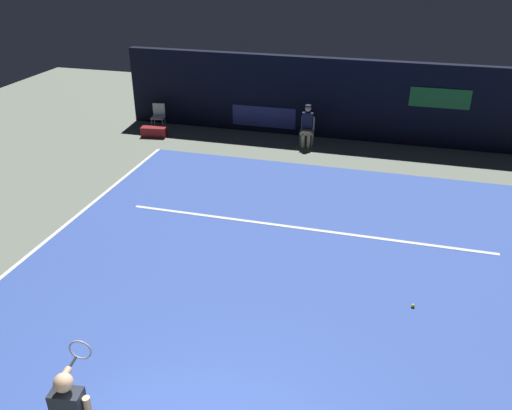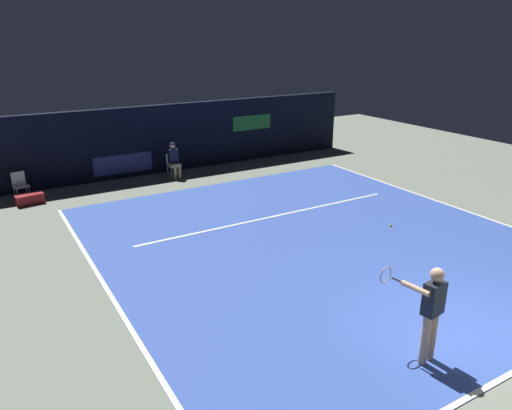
{
  "view_description": "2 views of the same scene",
  "coord_description": "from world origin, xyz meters",
  "px_view_note": "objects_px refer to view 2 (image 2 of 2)",
  "views": [
    {
      "loc": [
        1.8,
        -3.65,
        6.01
      ],
      "look_at": [
        -0.87,
        6.03,
        0.94
      ],
      "focal_mm": 37.4,
      "sensor_mm": 36.0,
      "label": 1
    },
    {
      "loc": [
        -7.28,
        -4.38,
        5.17
      ],
      "look_at": [
        -1.01,
        6.2,
        0.79
      ],
      "focal_mm": 34.05,
      "sensor_mm": 36.0,
      "label": 2
    }
  ],
  "objects_px": {
    "tennis_player": "(431,309)",
    "tennis_ball": "(391,225)",
    "equipment_bag": "(30,199)",
    "line_judge_on_chair": "(174,160)",
    "courtside_chair_near": "(20,184)"
  },
  "relations": [
    {
      "from": "tennis_ball",
      "to": "courtside_chair_near",
      "type": "bearing_deg",
      "value": 137.2
    },
    {
      "from": "tennis_player",
      "to": "tennis_ball",
      "type": "xyz_separation_m",
      "value": [
        3.89,
        4.59,
        -0.94
      ]
    },
    {
      "from": "equipment_bag",
      "to": "tennis_player",
      "type": "bearing_deg",
      "value": -76.76
    },
    {
      "from": "courtside_chair_near",
      "to": "equipment_bag",
      "type": "xyz_separation_m",
      "value": [
        0.16,
        -0.75,
        -0.34
      ]
    },
    {
      "from": "line_judge_on_chair",
      "to": "tennis_ball",
      "type": "relative_size",
      "value": 19.41
    },
    {
      "from": "tennis_ball",
      "to": "equipment_bag",
      "type": "distance_m",
      "value": 11.19
    },
    {
      "from": "courtside_chair_near",
      "to": "tennis_ball",
      "type": "bearing_deg",
      "value": -42.8
    },
    {
      "from": "tennis_ball",
      "to": "equipment_bag",
      "type": "bearing_deg",
      "value": 139.49
    },
    {
      "from": "tennis_player",
      "to": "line_judge_on_chair",
      "type": "bearing_deg",
      "value": 87.77
    },
    {
      "from": "line_judge_on_chair",
      "to": "courtside_chair_near",
      "type": "relative_size",
      "value": 1.5
    },
    {
      "from": "tennis_player",
      "to": "courtside_chair_near",
      "type": "height_order",
      "value": "tennis_player"
    },
    {
      "from": "tennis_player",
      "to": "equipment_bag",
      "type": "relative_size",
      "value": 2.06
    },
    {
      "from": "line_judge_on_chair",
      "to": "tennis_ball",
      "type": "distance_m",
      "value": 8.49
    },
    {
      "from": "line_judge_on_chair",
      "to": "equipment_bag",
      "type": "distance_m",
      "value": 5.15
    },
    {
      "from": "line_judge_on_chair",
      "to": "tennis_ball",
      "type": "bearing_deg",
      "value": -66.27
    }
  ]
}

